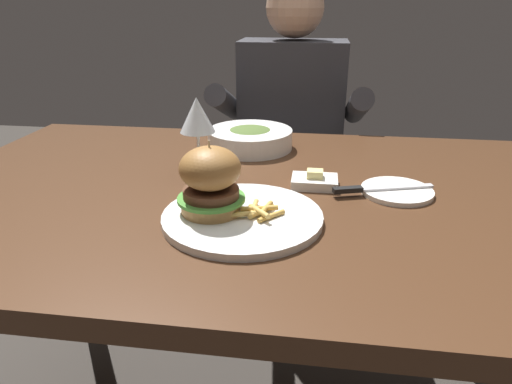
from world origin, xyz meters
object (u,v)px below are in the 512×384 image
Objects in this scene: burger_sandwich at (211,180)px; diner_person at (290,159)px; soup_bowl at (250,138)px; bread_plate at (397,191)px; wine_glass at (197,118)px; butter_dish at (315,181)px; main_plate at (243,217)px; table_knife at (374,189)px.

diner_person reaches higher than burger_sandwich.
burger_sandwich reaches higher than soup_bowl.
burger_sandwich reaches higher than bread_plate.
wine_glass reaches higher than butter_dish.
bread_plate is at bearing -69.66° from diner_person.
butter_dish is 0.43× the size of soup_bowl.
main_plate is 0.43m from soup_bowl.
table_knife is (-0.05, -0.01, 0.01)m from bread_plate.
diner_person is at bearing 76.48° from wine_glass.
main_plate is at bearing -150.24° from bread_plate.
main_plate is 0.22m from butter_dish.
soup_bowl is (-0.05, 0.43, 0.02)m from main_plate.
burger_sandwich reaches higher than butter_dish.
soup_bowl reaches higher than butter_dish.
burger_sandwich is at bearing -95.58° from diner_person.
bread_plate is 0.17m from butter_dish.
butter_dish is at bearing -82.21° from diner_person.
main_plate is 0.29m from table_knife.
burger_sandwich is 1.38× the size of butter_dish.
butter_dish is at bearing 55.81° from main_plate.
diner_person reaches higher than butter_dish.
wine_glass reaches higher than bread_plate.
main_plate is 1.98× the size of bread_plate.
bread_plate is 0.05m from table_knife.
burger_sandwich is 0.34m from table_knife.
soup_bowl is at bearing 70.20° from wine_glass.
burger_sandwich is 0.23m from wine_glass.
burger_sandwich is at bearing -69.85° from wine_glass.
bread_plate is 0.43m from soup_bowl.
butter_dish is at bearing 44.96° from burger_sandwich.
bread_plate is 0.12× the size of diner_person.
wine_glass is at bearing 171.56° from table_knife.
burger_sandwich is (-0.06, 0.00, 0.07)m from main_plate.
bread_plate is (0.35, 0.16, -0.07)m from burger_sandwich.
burger_sandwich is at bearing -154.70° from bread_plate.
soup_bowl is at bearing 136.76° from table_knife.
diner_person reaches higher than wine_glass.
wine_glass is 0.44m from bread_plate.
diner_person is at bearing 79.74° from soup_bowl.
main_plate is 1.39× the size of table_knife.
table_knife is at bearing 31.97° from main_plate.
main_plate is at bearing -2.22° from burger_sandwich.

